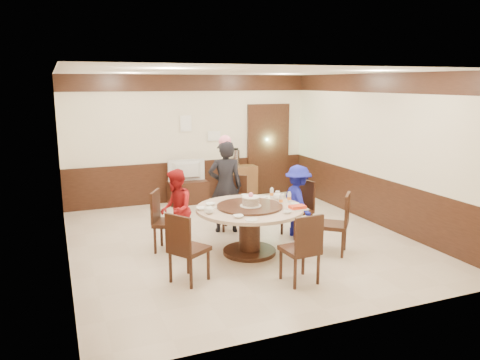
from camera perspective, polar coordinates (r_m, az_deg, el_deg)
name	(u,v)px	position (r m, az deg, el deg)	size (l,w,h in m)	color
room	(241,178)	(7.76, 0.06, 0.24)	(6.00, 6.04, 2.84)	beige
banquet_table	(250,221)	(7.28, 1.18, -4.97)	(1.66, 1.66, 0.78)	black
chair_0	(298,218)	(8.25, 7.03, -4.67)	(0.52, 0.52, 0.97)	black
chair_1	(235,213)	(8.54, -0.65, -4.03)	(0.59, 0.60, 0.97)	black
chair_2	(168,232)	(7.57, -8.81, -6.26)	(0.60, 0.60, 0.97)	black
chair_3	(188,260)	(6.39, -6.33, -9.67)	(0.61, 0.61, 0.97)	black
chair_4	(300,261)	(6.38, 7.37, -9.72)	(0.47, 0.48, 0.97)	black
chair_5	(334,234)	(7.51, 11.36, -6.51)	(0.62, 0.62, 0.97)	black
person_standing	(225,187)	(8.29, -1.80, -0.81)	(0.60, 0.39, 1.65)	black
person_red	(176,210)	(7.52, -7.81, -3.61)	(0.63, 0.49, 1.30)	#A61618
person_blue	(298,202)	(8.10, 7.07, -2.62)	(0.81, 0.47, 1.26)	#181C9A
birthday_cake	(251,201)	(7.15, 1.32, -2.60)	(0.33, 0.33, 0.21)	white
teapot_left	(209,210)	(6.87, -3.83, -3.63)	(0.17, 0.15, 0.13)	white
teapot_right	(278,196)	(7.69, 4.60, -1.96)	(0.17, 0.15, 0.13)	white
bowl_0	(210,204)	(7.33, -3.63, -2.96)	(0.15, 0.15, 0.04)	white
bowl_1	(287,212)	(6.91, 5.77, -3.92)	(0.12, 0.12, 0.04)	white
bowl_2	(238,216)	(6.67, -0.20, -4.46)	(0.15, 0.15, 0.04)	white
bowl_3	(295,204)	(7.35, 6.68, -2.96)	(0.14, 0.14, 0.04)	white
bowl_4	(202,209)	(7.09, -4.71, -3.49)	(0.17, 0.17, 0.04)	white
bowl_5	(245,196)	(7.82, 0.67, -1.97)	(0.15, 0.15, 0.05)	white
saucer_near	(251,220)	(6.55, 1.39, -4.87)	(0.18, 0.18, 0.01)	white
saucer_far	(263,197)	(7.84, 2.78, -2.07)	(0.18, 0.18, 0.01)	white
shrimp_platter	(297,208)	(7.13, 7.01, -3.38)	(0.30, 0.20, 0.06)	white
bottle_0	(281,200)	(7.36, 5.02, -2.44)	(0.06, 0.06, 0.16)	silver
bottle_1	(289,198)	(7.52, 6.02, -2.15)	(0.06, 0.06, 0.16)	silver
bottle_2	(272,193)	(7.78, 3.89, -1.64)	(0.06, 0.06, 0.16)	silver
tv_stand	(188,192)	(10.42, -6.40, -1.48)	(0.85, 0.45, 0.50)	black
television	(187,171)	(10.32, -6.46, 1.14)	(0.82, 0.11, 0.47)	gray
side_cabinet	(239,182)	(10.81, -0.15, -0.25)	(0.80, 0.40, 0.75)	brown
thermos	(236,158)	(10.68, -0.46, 2.69)	(0.15, 0.15, 0.38)	silver
notice_left	(186,123)	(10.40, -6.60, 6.86)	(0.25, 0.00, 0.35)	white
notice_right	(214,136)	(10.62, -3.17, 5.39)	(0.30, 0.00, 0.22)	white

